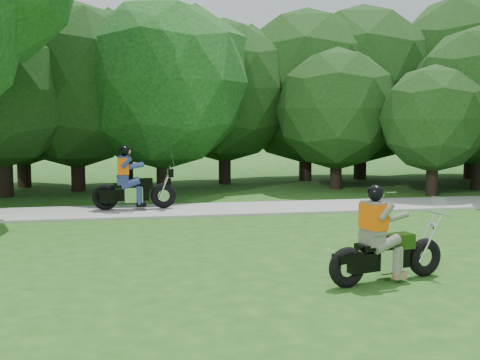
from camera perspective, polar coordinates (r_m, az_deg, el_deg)
name	(u,v)px	position (r m, az deg, el deg)	size (l,w,h in m)	color
ground	(465,283)	(10.14, 20.52, -9.09)	(100.00, 100.00, 0.00)	#234C15
walkway	(312,207)	(17.34, 6.87, -2.52)	(60.00, 2.20, 0.06)	gray
tree_line	(299,89)	(23.75, 5.65, 8.56)	(38.47, 12.04, 7.85)	black
chopper_motorcycle	(382,247)	(9.64, 13.33, -6.17)	(2.13, 0.92, 1.54)	black
touring_motorcycle	(129,186)	(16.68, -10.45, -0.60)	(2.29, 0.69, 1.75)	black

